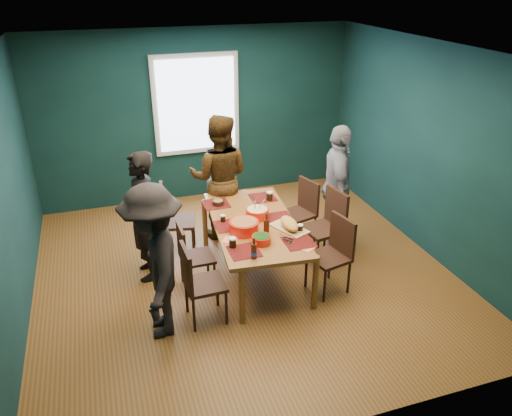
{
  "coord_description": "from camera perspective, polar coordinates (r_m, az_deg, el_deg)",
  "views": [
    {
      "loc": [
        -1.5,
        -5.11,
        3.49
      ],
      "look_at": [
        0.16,
        -0.05,
        0.9
      ],
      "focal_mm": 35.0,
      "sensor_mm": 36.0,
      "label": 1
    }
  ],
  "objects": [
    {
      "name": "bowl_salad",
      "position": [
        5.71,
        -1.39,
        -2.1
      ],
      "size": [
        0.34,
        0.34,
        0.14
      ],
      "color": "red",
      "rests_on": "dining_table"
    },
    {
      "name": "chair_right_far",
      "position": [
        6.85,
        5.36,
        0.13
      ],
      "size": [
        0.5,
        0.5,
        0.89
      ],
      "rotation": [
        0.0,
        0.0,
        0.29
      ],
      "color": "black",
      "rests_on": "floor"
    },
    {
      "name": "cola_glass_d",
      "position": [
        5.96,
        -3.81,
        -1.16
      ],
      "size": [
        0.06,
        0.06,
        0.09
      ],
      "color": "black",
      "rests_on": "dining_table"
    },
    {
      "name": "napkin_b",
      "position": [
        5.6,
        -2.96,
        -3.63
      ],
      "size": [
        0.21,
        0.21,
        0.0
      ],
      "primitive_type": "cube",
      "rotation": [
        0.0,
        0.0,
        -0.54
      ],
      "color": "#FA7969",
      "rests_on": "dining_table"
    },
    {
      "name": "chair_left_near",
      "position": [
        5.32,
        -6.79,
        -8.05
      ],
      "size": [
        0.42,
        0.42,
        0.91
      ],
      "rotation": [
        0.0,
        0.0,
        0.03
      ],
      "color": "black",
      "rests_on": "floor"
    },
    {
      "name": "napkin_c",
      "position": [
        5.47,
        5.81,
        -4.51
      ],
      "size": [
        0.21,
        0.21,
        0.0
      ],
      "primitive_type": "cube",
      "rotation": [
        0.0,
        0.0,
        0.54
      ],
      "color": "#FA7969",
      "rests_on": "dining_table"
    },
    {
      "name": "dining_table",
      "position": [
        6.0,
        -0.19,
        -2.17
      ],
      "size": [
        1.12,
        1.99,
        0.73
      ],
      "rotation": [
        0.0,
        0.0,
        -0.09
      ],
      "color": "olive",
      "rests_on": "floor"
    },
    {
      "name": "napkin_a",
      "position": [
        6.13,
        3.16,
        -0.84
      ],
      "size": [
        0.17,
        0.17,
        0.0
      ],
      "primitive_type": "cube",
      "rotation": [
        0.0,
        0.0,
        0.1
      ],
      "color": "#FA7969",
      "rests_on": "dining_table"
    },
    {
      "name": "room",
      "position": [
        5.97,
        -2.37,
        5.14
      ],
      "size": [
        5.01,
        5.01,
        2.71
      ],
      "color": "brown",
      "rests_on": "ground"
    },
    {
      "name": "bowl_herbs",
      "position": [
        5.5,
        0.63,
        -3.58
      ],
      "size": [
        0.21,
        0.21,
        0.09
      ],
      "color": "red",
      "rests_on": "dining_table"
    },
    {
      "name": "cola_glass_a",
      "position": [
        5.42,
        -2.69,
        -3.91
      ],
      "size": [
        0.08,
        0.08,
        0.11
      ],
      "color": "black",
      "rests_on": "dining_table"
    },
    {
      "name": "person_right",
      "position": [
        6.73,
        9.25,
        2.4
      ],
      "size": [
        0.7,
        1.06,
        1.68
      ],
      "primitive_type": "imported",
      "rotation": [
        0.0,
        0.0,
        1.26
      ],
      "color": "silver",
      "rests_on": "floor"
    },
    {
      "name": "chair_left_mid",
      "position": [
        5.86,
        -7.55,
        -5.08
      ],
      "size": [
        0.39,
        0.39,
        0.84
      ],
      "rotation": [
        0.0,
        0.0,
        0.02
      ],
      "color": "black",
      "rests_on": "floor"
    },
    {
      "name": "chair_right_mid",
      "position": [
        6.4,
        8.31,
        -1.5
      ],
      "size": [
        0.51,
        0.51,
        0.98
      ],
      "rotation": [
        0.0,
        0.0,
        0.17
      ],
      "color": "black",
      "rests_on": "floor"
    },
    {
      "name": "person_far_left",
      "position": [
        6.06,
        -12.83,
        -1.0
      ],
      "size": [
        0.39,
        0.6,
        1.62
      ],
      "primitive_type": "imported",
      "rotation": [
        0.0,
        0.0,
        4.7
      ],
      "color": "black",
      "rests_on": "floor"
    },
    {
      "name": "beer_bottle_b",
      "position": [
        5.66,
        1.21,
        -2.09
      ],
      "size": [
        0.07,
        0.07,
        0.26
      ],
      "color": "#42180B",
      "rests_on": "dining_table"
    },
    {
      "name": "chair_right_near",
      "position": [
        5.87,
        9.01,
        -4.64
      ],
      "size": [
        0.5,
        0.5,
        0.92
      ],
      "rotation": [
        0.0,
        0.0,
        0.22
      ],
      "color": "black",
      "rests_on": "floor"
    },
    {
      "name": "cola_glass_b",
      "position": [
        5.76,
        5.09,
        -2.26
      ],
      "size": [
        0.07,
        0.07,
        0.09
      ],
      "color": "black",
      "rests_on": "dining_table"
    },
    {
      "name": "chair_left_far",
      "position": [
        6.57,
        -9.76,
        -0.85
      ],
      "size": [
        0.52,
        0.52,
        0.97
      ],
      "rotation": [
        0.0,
        0.0,
        -0.22
      ],
      "color": "black",
      "rests_on": "floor"
    },
    {
      "name": "small_bowl",
      "position": [
        6.4,
        -4.35,
        0.65
      ],
      "size": [
        0.15,
        0.15,
        0.06
      ],
      "color": "black",
      "rests_on": "dining_table"
    },
    {
      "name": "cutting_board",
      "position": [
        5.79,
        3.82,
        -1.92
      ],
      "size": [
        0.4,
        0.59,
        0.13
      ],
      "rotation": [
        0.0,
        0.0,
        0.42
      ],
      "color": "tan",
      "rests_on": "dining_table"
    },
    {
      "name": "bowl_dumpling",
      "position": [
        6.05,
        0.15,
        -0.53
      ],
      "size": [
        0.28,
        0.28,
        0.26
      ],
      "color": "red",
      "rests_on": "dining_table"
    },
    {
      "name": "cola_glass_c",
      "position": [
        6.5,
        1.57,
        1.43
      ],
      "size": [
        0.08,
        0.08,
        0.12
      ],
      "color": "black",
      "rests_on": "dining_table"
    },
    {
      "name": "beer_bottle_a",
      "position": [
        5.21,
        -0.23,
        -4.94
      ],
      "size": [
        0.07,
        0.07,
        0.24
      ],
      "color": "#42180B",
      "rests_on": "dining_table"
    },
    {
      "name": "person_back",
      "position": [
        6.86,
        -4.19,
        3.49
      ],
      "size": [
        1.04,
        0.93,
        1.76
      ],
      "primitive_type": "imported",
      "rotation": [
        0.0,
        0.0,
        2.77
      ],
      "color": "black",
      "rests_on": "floor"
    },
    {
      "name": "person_near_left",
      "position": [
        5.08,
        -11.49,
        -6.15
      ],
      "size": [
        0.72,
        1.13,
        1.67
      ],
      "primitive_type": "imported",
      "rotation": [
        0.0,
        0.0,
        4.61
      ],
      "color": "black",
      "rests_on": "floor"
    }
  ]
}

